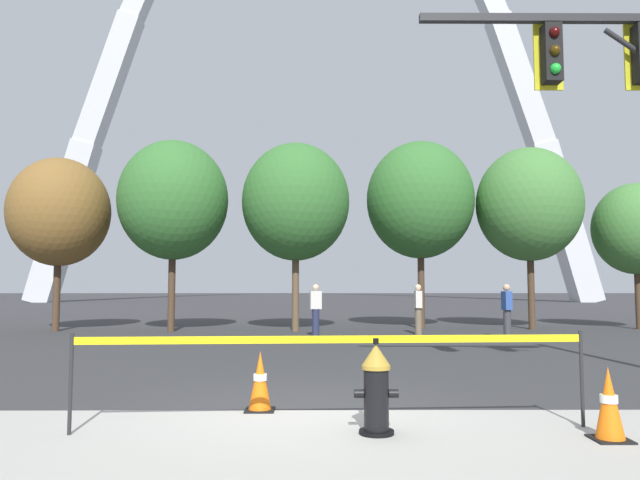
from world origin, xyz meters
The scene contains 15 objects.
ground_plane centered at (0.00, 0.00, 0.00)m, with size 240.00×240.00×0.00m, color #333335.
fire_hydrant centered at (0.78, -1.22, 0.47)m, with size 0.46×0.48×0.99m.
caution_tape_barrier centered at (0.34, -1.08, 0.72)m, with size 5.49×0.36×1.05m.
traffic_cone_by_hydrant centered at (3.07, -1.49, 0.36)m, with size 0.36×0.36×0.73m.
traffic_cone_mid_sidewalk centered at (-0.54, -0.06, 0.36)m, with size 0.36×0.36×0.73m.
monument_arch centered at (0.00, 49.33, 23.57)m, with size 54.28×2.34×53.92m.
tree_far_left centered at (-8.72, 13.02, 4.08)m, with size 3.41×3.41×5.96m.
tree_left_mid centered at (-4.74, 12.80, 4.46)m, with size 3.73×3.73×6.52m.
tree_center_left centered at (-0.55, 12.87, 4.41)m, with size 3.69×3.69×6.45m.
tree_center_right centered at (3.94, 14.05, 4.66)m, with size 3.89×3.89×6.80m.
tree_right_mid centered at (7.82, 13.79, 4.46)m, with size 3.73×3.73×6.52m.
tree_far_right centered at (11.69, 13.85, 3.59)m, with size 3.00×3.00×5.25m.
pedestrian_walking_left centered at (3.39, 11.47, 0.82)m, with size 0.22×0.34×1.59m.
pedestrian_standing_center centered at (5.72, 9.96, 0.82)m, with size 0.24×0.36×1.59m.
pedestrian_walking_right centered at (0.14, 10.64, 0.82)m, with size 0.37×0.26×1.59m.
Camera 1 is at (0.15, -7.53, 1.54)m, focal length 33.59 mm.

